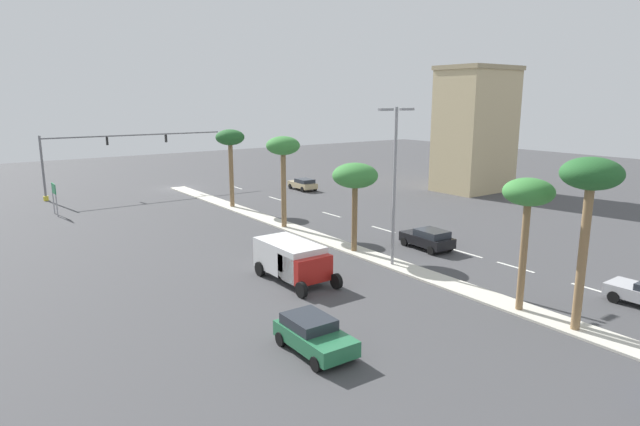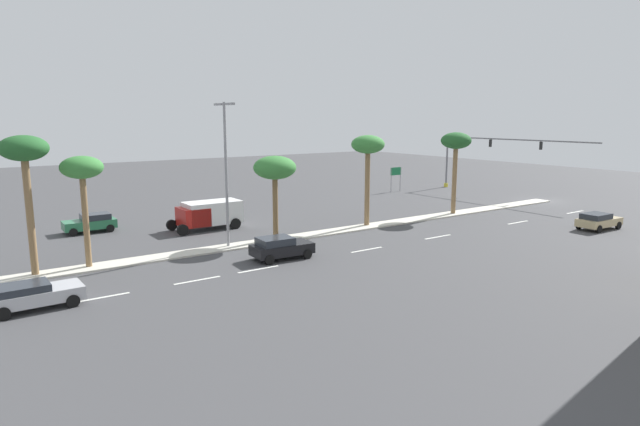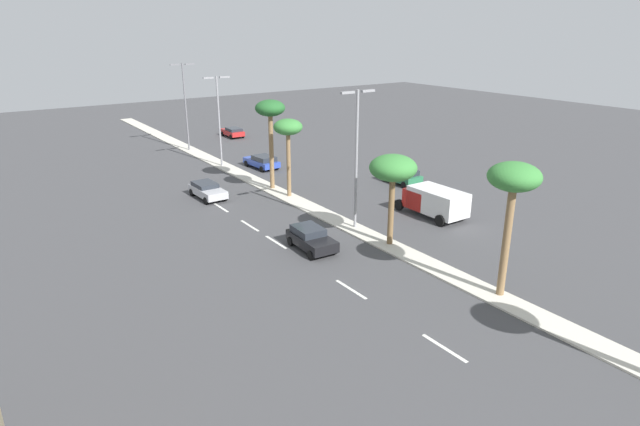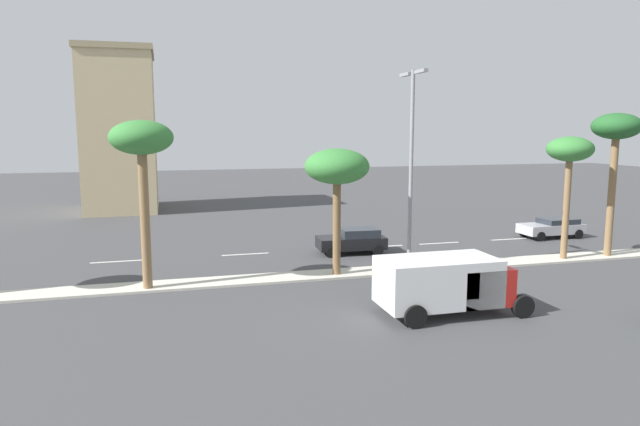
% 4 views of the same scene
% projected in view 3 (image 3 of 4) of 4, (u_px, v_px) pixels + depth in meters
% --- Properties ---
extents(ground_plane, '(160.00, 160.00, 0.00)m').
position_uv_depth(ground_plane, '(352.00, 229.00, 40.14)').
color(ground_plane, '#424244').
extents(median_curb, '(1.80, 98.71, 0.12)m').
position_uv_depth(median_curb, '(279.00, 193.00, 48.64)').
color(median_curb, beige).
rests_on(median_curb, ground).
extents(lane_stripe_leading, '(0.20, 2.80, 0.01)m').
position_uv_depth(lane_stripe_leading, '(444.00, 348.00, 25.26)').
color(lane_stripe_leading, silver).
rests_on(lane_stripe_leading, ground).
extents(lane_stripe_near, '(0.20, 2.80, 0.01)m').
position_uv_depth(lane_stripe_near, '(351.00, 289.00, 30.89)').
color(lane_stripe_near, silver).
rests_on(lane_stripe_near, ground).
extents(lane_stripe_center, '(0.20, 2.80, 0.01)m').
position_uv_depth(lane_stripe_center, '(276.00, 242.00, 37.63)').
color(lane_stripe_center, silver).
rests_on(lane_stripe_center, ground).
extents(lane_stripe_outboard, '(0.20, 2.80, 0.01)m').
position_uv_depth(lane_stripe_outboard, '(250.00, 226.00, 40.73)').
color(lane_stripe_outboard, silver).
rests_on(lane_stripe_outboard, ground).
extents(lane_stripe_far, '(0.20, 2.80, 0.01)m').
position_uv_depth(lane_stripe_far, '(221.00, 208.00, 44.80)').
color(lane_stripe_far, silver).
rests_on(lane_stripe_far, ground).
extents(palm_tree_front, '(2.81, 2.81, 7.65)m').
position_uv_depth(palm_tree_front, '(514.00, 183.00, 27.95)').
color(palm_tree_front, olive).
rests_on(palm_tree_front, median_curb).
extents(palm_tree_trailing, '(3.20, 3.20, 6.31)m').
position_uv_depth(palm_tree_trailing, '(393.00, 170.00, 35.37)').
color(palm_tree_trailing, brown).
rests_on(palm_tree_trailing, median_curb).
extents(palm_tree_right, '(2.69, 2.69, 8.15)m').
position_uv_depth(palm_tree_right, '(270.00, 112.00, 47.55)').
color(palm_tree_right, olive).
rests_on(palm_tree_right, median_curb).
extents(palm_tree_rear, '(2.51, 2.51, 6.85)m').
position_uv_depth(palm_tree_rear, '(288.00, 130.00, 45.60)').
color(palm_tree_rear, olive).
rests_on(palm_tree_rear, median_curb).
extents(street_lamp_far, '(2.90, 0.24, 10.16)m').
position_uv_depth(street_lamp_far, '(357.00, 150.00, 38.23)').
color(street_lamp_far, gray).
rests_on(street_lamp_far, median_curb).
extents(street_lamp_center, '(2.90, 0.24, 9.46)m').
position_uv_depth(street_lamp_center, '(219.00, 114.00, 56.01)').
color(street_lamp_center, gray).
rests_on(street_lamp_center, median_curb).
extents(street_lamp_right, '(2.90, 0.24, 10.25)m').
position_uv_depth(street_lamp_right, '(185.00, 100.00, 63.26)').
color(street_lamp_right, slate).
rests_on(street_lamp_right, median_curb).
extents(sedan_green_center, '(2.09, 4.01, 1.49)m').
position_uv_depth(sedan_green_center, '(402.00, 176.00, 51.32)').
color(sedan_green_center, '#287047').
rests_on(sedan_green_center, ground).
extents(sedan_red_right, '(2.07, 4.17, 1.31)m').
position_uv_depth(sedan_red_right, '(233.00, 132.00, 73.01)').
color(sedan_red_right, red).
rests_on(sedan_red_right, ground).
extents(sedan_blue_rear, '(2.30, 4.61, 1.41)m').
position_uv_depth(sedan_blue_rear, '(262.00, 161.00, 56.99)').
color(sedan_blue_rear, '#2D47AD').
rests_on(sedan_blue_rear, ground).
extents(sedan_black_far, '(2.23, 4.11, 1.49)m').
position_uv_depth(sedan_black_far, '(311.00, 238.00, 36.23)').
color(sedan_black_far, black).
rests_on(sedan_black_far, ground).
extents(sedan_silver_mid, '(2.10, 4.35, 1.31)m').
position_uv_depth(sedan_silver_mid, '(207.00, 190.00, 47.12)').
color(sedan_silver_mid, '#B2B2B7').
rests_on(sedan_silver_mid, ground).
extents(box_truck, '(2.71, 5.87, 2.31)m').
position_uv_depth(box_truck, '(433.00, 200.00, 42.41)').
color(box_truck, '#B21E19').
rests_on(box_truck, ground).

